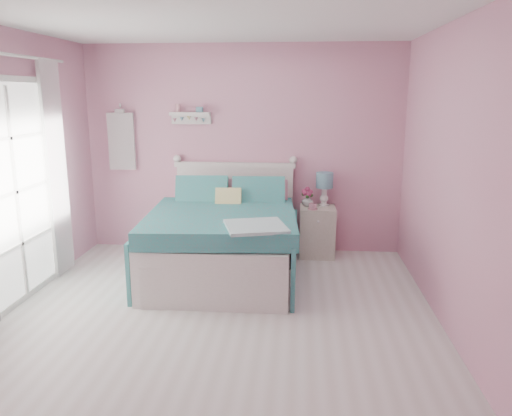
# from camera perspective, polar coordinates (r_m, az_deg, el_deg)

# --- Properties ---
(floor) EXTENTS (4.50, 4.50, 0.00)m
(floor) POSITION_cam_1_polar(r_m,az_deg,el_deg) (4.55, -4.74, -13.09)
(floor) COLOR beige
(floor) RESTS_ON ground
(room_shell) EXTENTS (4.50, 4.50, 4.50)m
(room_shell) POSITION_cam_1_polar(r_m,az_deg,el_deg) (4.11, -5.15, 7.16)
(room_shell) COLOR pink
(room_shell) RESTS_ON floor
(bed) EXTENTS (1.66, 2.02, 1.14)m
(bed) POSITION_cam_1_polar(r_m,az_deg,el_deg) (5.58, -3.62, -3.72)
(bed) COLOR silver
(bed) RESTS_ON floor
(nightstand) EXTENTS (0.43, 0.43, 0.63)m
(nightstand) POSITION_cam_1_polar(r_m,az_deg,el_deg) (6.28, 7.00, -2.68)
(nightstand) COLOR beige
(nightstand) RESTS_ON floor
(table_lamp) EXTENTS (0.21, 0.21, 0.42)m
(table_lamp) POSITION_cam_1_polar(r_m,az_deg,el_deg) (6.23, 7.83, 2.88)
(table_lamp) COLOR white
(table_lamp) RESTS_ON nightstand
(vase) EXTENTS (0.17, 0.17, 0.14)m
(vase) POSITION_cam_1_polar(r_m,az_deg,el_deg) (6.22, 5.87, 0.84)
(vase) COLOR silver
(vase) RESTS_ON nightstand
(teacup) EXTENTS (0.12, 0.12, 0.08)m
(teacup) POSITION_cam_1_polar(r_m,az_deg,el_deg) (6.06, 6.50, 0.18)
(teacup) COLOR pink
(teacup) RESTS_ON nightstand
(roses) EXTENTS (0.14, 0.11, 0.12)m
(roses) POSITION_cam_1_polar(r_m,az_deg,el_deg) (6.20, 5.88, 1.85)
(roses) COLOR #BE4174
(roses) RESTS_ON vase
(wall_shelf) EXTENTS (0.50, 0.15, 0.25)m
(wall_shelf) POSITION_cam_1_polar(r_m,az_deg,el_deg) (6.37, -7.52, 10.49)
(wall_shelf) COLOR silver
(wall_shelf) RESTS_ON room_shell
(hanging_dress) EXTENTS (0.34, 0.03, 0.72)m
(hanging_dress) POSITION_cam_1_polar(r_m,az_deg,el_deg) (6.64, -15.13, 7.36)
(hanging_dress) COLOR white
(hanging_dress) RESTS_ON room_shell
(french_door) EXTENTS (0.04, 1.32, 2.16)m
(french_door) POSITION_cam_1_polar(r_m,az_deg,el_deg) (5.26, -25.84, 1.57)
(french_door) COLOR silver
(french_door) RESTS_ON floor
(curtain_far) EXTENTS (0.04, 0.40, 2.32)m
(curtain_far) POSITION_cam_1_polar(r_m,az_deg,el_deg) (5.87, -21.86, 4.03)
(curtain_far) COLOR white
(curtain_far) RESTS_ON floor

